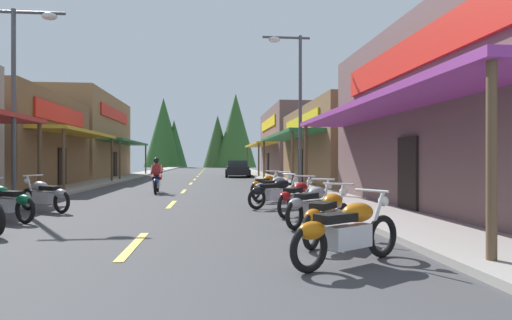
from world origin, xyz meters
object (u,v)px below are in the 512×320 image
motorcycle_parked_right_4 (276,192)px  rider_cruising_lead (157,178)px  motorcycle_parked_right_0 (347,230)px  parked_car_curbside (238,169)px  motorcycle_parked_right_3 (297,197)px  motorcycle_parked_right_6 (266,185)px  motorcycle_parked_right_1 (328,215)px  motorcycle_parked_left_4 (45,195)px  streetlamp_left (23,78)px  motorcycle_parked_right_2 (312,204)px  streetlamp_right (294,92)px  motorcycle_parked_left_3 (5,201)px  motorcycle_parked_right_5 (274,188)px

motorcycle_parked_right_4 → rider_cruising_lead: size_ratio=0.89×
motorcycle_parked_right_0 → rider_cruising_lead: rider_cruising_lead is taller
motorcycle_parked_right_0 → parked_car_curbside: parked_car_curbside is taller
motorcycle_parked_right_3 → motorcycle_parked_right_6: same height
motorcycle_parked_right_0 → motorcycle_parked_right_1: bearing=53.9°
motorcycle_parked_right_3 → motorcycle_parked_left_4: 7.07m
streetlamp_left → motorcycle_parked_right_3: bearing=-21.2°
rider_cruising_lead → streetlamp_left: bearing=138.4°
streetlamp_left → motorcycle_parked_right_3: size_ratio=3.57×
motorcycle_parked_right_6 → parked_car_curbside: 19.59m
streetlamp_left → motorcycle_parked_right_2: (8.26, -4.99, -3.59)m
motorcycle_parked_right_2 → streetlamp_right: bearing=34.7°
streetlamp_left → motorcycle_parked_right_1: streetlamp_left is taller
motorcycle_parked_left_3 → parked_car_curbside: size_ratio=0.43×
motorcycle_parked_right_4 → motorcycle_parked_right_2: bearing=-115.5°
motorcycle_parked_right_1 → parked_car_curbside: bearing=36.6°
motorcycle_parked_right_2 → motorcycle_parked_right_4: same height
motorcycle_parked_right_2 → motorcycle_parked_left_3: 7.22m
motorcycle_parked_right_1 → motorcycle_parked_left_4: same height
motorcycle_parked_right_1 → motorcycle_parked_right_5: bearing=35.8°
streetlamp_right → motorcycle_parked_right_3: streetlamp_right is taller
motorcycle_parked_right_0 → motorcycle_parked_right_1: same height
streetlamp_left → motorcycle_parked_right_6: 9.04m
motorcycle_parked_right_4 → parked_car_curbside: (0.14, 22.94, 0.20)m
motorcycle_parked_right_5 → rider_cruising_lead: bearing=101.6°
motorcycle_parked_right_6 → motorcycle_parked_left_4: bearing=156.8°
motorcycle_parked_right_5 → motorcycle_parked_right_2: bearing=-126.2°
motorcycle_parked_right_3 → rider_cruising_lead: (-4.68, 7.80, 0.17)m
motorcycle_parked_right_2 → motorcycle_parked_right_5: (-0.05, 5.48, 0.00)m
streetlamp_right → motorcycle_parked_right_6: size_ratio=3.83×
motorcycle_parked_right_5 → rider_cruising_lead: rider_cruising_lead is taller
motorcycle_parked_right_0 → streetlamp_right: bearing=52.6°
motorcycle_parked_right_3 → streetlamp_right: bearing=26.9°
motorcycle_parked_left_3 → parked_car_curbside: (6.96, 25.17, 0.20)m
motorcycle_parked_right_2 → rider_cruising_lead: (-4.66, 9.59, 0.17)m
motorcycle_parked_right_0 → motorcycle_parked_left_4: (-6.59, 6.69, 0.00)m
streetlamp_right → motorcycle_parked_right_0: (-1.50, -11.75, -3.81)m
motorcycle_parked_right_5 → motorcycle_parked_left_3: 8.19m
motorcycle_parked_right_0 → motorcycle_parked_right_3: size_ratio=1.08×
motorcycle_parked_right_5 → motorcycle_parked_right_6: 1.42m
motorcycle_parked_right_0 → motorcycle_parked_left_4: size_ratio=1.04×
streetlamp_right → motorcycle_parked_right_5: streetlamp_right is taller
motorcycle_parked_right_1 → motorcycle_parked_left_4: (-6.75, 5.11, 0.00)m
streetlamp_right → motorcycle_parked_right_4: 6.24m
motorcycle_parked_left_3 → rider_cruising_lead: (2.45, 8.28, 0.17)m
motorcycle_parked_right_4 → motorcycle_parked_left_3: 7.18m
streetlamp_left → motorcycle_parked_right_4: (7.98, -1.46, -3.59)m
rider_cruising_lead → motorcycle_parked_left_4: bearing=157.1°
motorcycle_parked_right_0 → motorcycle_parked_right_6: (0.14, 10.39, 0.00)m
motorcycle_parked_left_3 → motorcycle_parked_right_0: bearing=176.0°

